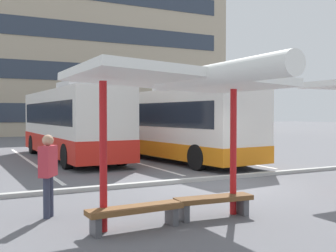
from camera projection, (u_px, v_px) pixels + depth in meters
name	position (u px, v px, depth m)	size (l,w,h in m)	color
ground_plane	(225.00, 187.00, 12.09)	(160.00, 160.00, 0.00)	slate
terminal_building	(28.00, 60.00, 46.65)	(43.56, 15.84, 19.33)	tan
coach_bus_0	(71.00, 124.00, 19.67)	(2.80, 10.41, 3.60)	silver
coach_bus_1	(161.00, 124.00, 20.05)	(3.77, 12.47, 3.55)	silver
lane_stripe_0	(30.00, 161.00, 18.62)	(0.16, 14.00, 0.01)	white
lane_stripe_1	(116.00, 157.00, 20.50)	(0.16, 14.00, 0.01)	white
lane_stripe_2	(188.00, 153.00, 22.38)	(0.16, 14.00, 0.01)	white
waiting_shelter_0	(180.00, 82.00, 7.87)	(3.91, 4.81, 3.02)	red
bench_0	(135.00, 212.00, 7.60)	(1.86, 0.50, 0.45)	brown
bench_1	(214.00, 202.00, 8.51)	(1.71, 0.55, 0.45)	brown
platform_kerb	(203.00, 179.00, 13.20)	(44.00, 0.24, 0.12)	#ADADA8
waiting_passenger_0	(48.00, 169.00, 8.52)	(0.46, 0.54, 1.73)	#33384C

